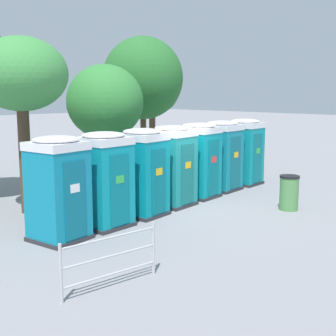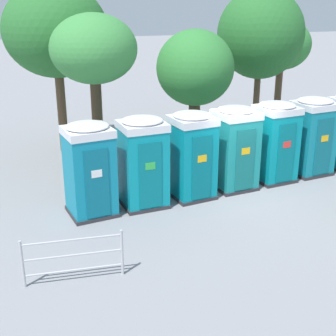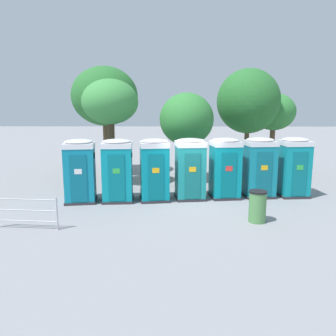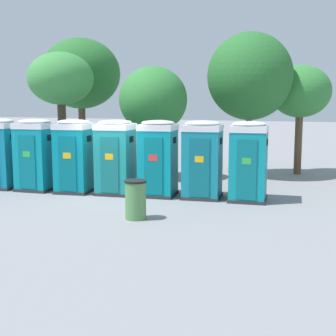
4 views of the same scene
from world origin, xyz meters
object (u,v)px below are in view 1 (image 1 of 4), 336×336
(street_tree_2, at_px, (105,103))
(portapotty_0, at_px, (58,188))
(event_barrier, at_px, (111,258))
(portapotty_6, at_px, (245,151))
(portapotty_5, at_px, (222,155))
(portapotty_2, at_px, (143,172))
(trash_can, at_px, (289,193))
(portapotty_4, at_px, (199,160))
(portapotty_3, at_px, (173,165))
(street_tree_0, at_px, (143,78))
(street_tree_1, at_px, (152,93))
(street_tree_4, at_px, (21,76))
(portapotty_1, at_px, (104,179))

(street_tree_2, bearing_deg, portapotty_0, -138.21)
(event_barrier, bearing_deg, portapotty_6, 23.22)
(portapotty_5, xyz_separation_m, portapotty_6, (1.49, 0.09, 0.00))
(portapotty_2, distance_m, street_tree_2, 4.34)
(portapotty_6, height_order, trash_can, portapotty_6)
(portapotty_4, bearing_deg, portapotty_3, -171.96)
(portapotty_5, bearing_deg, portapotty_0, -172.51)
(portapotty_6, bearing_deg, street_tree_0, 101.67)
(portapotty_2, xyz_separation_m, street_tree_1, (6.82, 7.00, 2.24))
(portapotty_6, bearing_deg, portapotty_5, -176.62)
(street_tree_2, bearing_deg, portapotty_5, -44.73)
(portapotty_6, xyz_separation_m, street_tree_4, (-8.17, 1.91, 2.72))
(portapotty_5, distance_m, street_tree_0, 5.67)
(portapotty_3, relative_size, portapotty_4, 1.00)
(portapotty_0, bearing_deg, portapotty_3, 7.09)
(street_tree_2, distance_m, event_barrier, 9.17)
(street_tree_1, bearing_deg, portapotty_5, -110.65)
(street_tree_2, bearing_deg, street_tree_1, 32.01)
(portapotty_2, xyz_separation_m, portapotty_4, (2.95, 0.46, -0.00))
(portapotty_0, bearing_deg, trash_can, -19.69)
(portapotty_0, distance_m, portapotty_1, 1.49)
(portapotty_3, bearing_deg, street_tree_4, 146.98)
(trash_can, bearing_deg, street_tree_0, 80.57)
(street_tree_1, bearing_deg, street_tree_2, -147.99)
(street_tree_1, xyz_separation_m, trash_can, (-3.24, -9.65, -2.99))
(street_tree_2, bearing_deg, portapotty_6, -32.67)
(portapotty_0, xyz_separation_m, portapotty_3, (4.45, 0.55, 0.00))
(portapotty_1, height_order, street_tree_4, street_tree_4)
(portapotty_0, xyz_separation_m, portapotty_4, (5.92, 0.76, 0.00))
(portapotty_1, xyz_separation_m, event_barrier, (-2.33, -3.27, -0.72))
(portapotty_1, xyz_separation_m, street_tree_1, (8.30, 7.15, 2.24))
(portapotty_1, bearing_deg, street_tree_0, 41.57)
(event_barrier, bearing_deg, portapotty_0, 74.85)
(portapotty_5, bearing_deg, portapotty_4, -171.88)
(street_tree_0, height_order, street_tree_2, street_tree_0)
(portapotty_2, bearing_deg, portapotty_6, 7.32)
(portapotty_1, relative_size, event_barrier, 1.24)
(portapotty_2, relative_size, street_tree_0, 0.43)
(portapotty_5, bearing_deg, street_tree_1, 69.35)
(portapotty_2, bearing_deg, portapotty_4, 8.90)
(portapotty_0, xyz_separation_m, street_tree_0, (7.91, 5.84, 2.86))
(street_tree_4, bearing_deg, street_tree_0, 21.80)
(street_tree_1, relative_size, trash_can, 4.40)
(portapotty_6, height_order, street_tree_4, street_tree_4)
(street_tree_0, distance_m, event_barrier, 13.03)
(portapotty_6, bearing_deg, street_tree_2, 147.33)
(portapotty_1, distance_m, trash_can, 5.69)
(street_tree_0, height_order, street_tree_1, street_tree_0)
(portapotty_0, relative_size, street_tree_0, 0.43)
(street_tree_1, relative_size, street_tree_4, 0.91)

